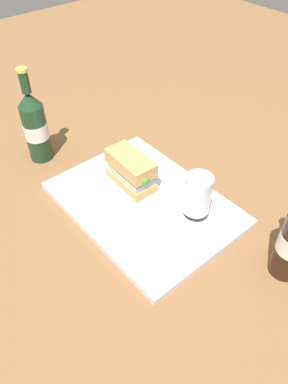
# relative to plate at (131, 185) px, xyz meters

# --- Properties ---
(ground_plane) EXTENTS (3.00, 3.00, 0.00)m
(ground_plane) POSITION_rel_plate_xyz_m (0.06, -0.01, -0.03)
(ground_plane) COLOR brown
(tray) EXTENTS (0.44, 0.32, 0.02)m
(tray) POSITION_rel_plate_xyz_m (0.06, -0.01, -0.02)
(tray) COLOR silver
(tray) RESTS_ON ground_plane
(placemat) EXTENTS (0.38, 0.27, 0.00)m
(placemat) POSITION_rel_plate_xyz_m (0.06, -0.01, -0.01)
(placemat) COLOR silver
(placemat) RESTS_ON tray
(plate) EXTENTS (0.19, 0.19, 0.01)m
(plate) POSITION_rel_plate_xyz_m (0.00, 0.00, 0.00)
(plate) COLOR white
(plate) RESTS_ON placemat
(sandwich) EXTENTS (0.13, 0.07, 0.08)m
(sandwich) POSITION_rel_plate_xyz_m (0.00, -0.00, 0.05)
(sandwich) COLOR tan
(sandwich) RESTS_ON plate
(beer_glass) EXTENTS (0.06, 0.06, 0.12)m
(beer_glass) POSITION_rel_plate_xyz_m (0.18, 0.05, 0.06)
(beer_glass) COLOR silver
(beer_glass) RESTS_ON placemat
(napkin_folded) EXTENTS (0.09, 0.07, 0.01)m
(napkin_folded) POSITION_rel_plate_xyz_m (0.15, -0.09, -0.00)
(napkin_folded) COLOR white
(napkin_folded) RESTS_ON placemat
(second_bottle) EXTENTS (0.07, 0.07, 0.27)m
(second_bottle) POSITION_rel_plate_xyz_m (-0.28, -0.10, 0.08)
(second_bottle) COLOR #19381E
(second_bottle) RESTS_ON ground_plane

